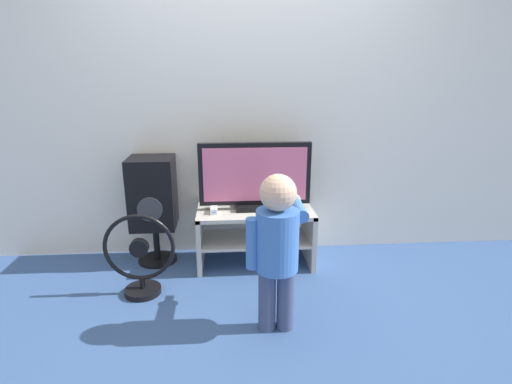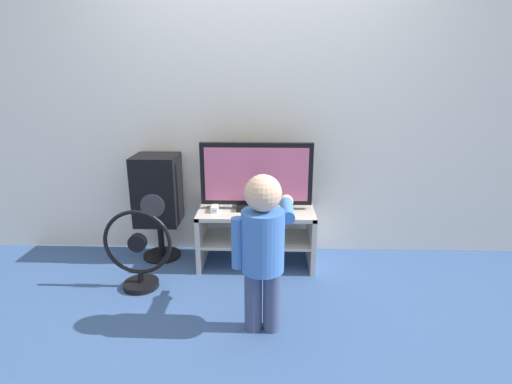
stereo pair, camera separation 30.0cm
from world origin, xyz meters
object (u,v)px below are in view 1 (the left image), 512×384
television (255,177)px  game_console (214,208)px  remote_primary (286,214)px  floor_fan (140,259)px  child (277,241)px  speaker_tower (153,195)px

television → game_console: (-0.32, -0.04, -0.24)m
remote_primary → floor_fan: size_ratio=0.22×
television → child: (0.06, -0.89, -0.15)m
game_console → remote_primary: bearing=-13.2°
television → remote_primary: television is taller
remote_primary → floor_fan: (-1.05, -0.27, -0.21)m
game_console → speaker_tower: (-0.48, 0.11, 0.08)m
remote_primary → child: size_ratio=0.13×
floor_fan → television: bearing=27.9°
child → floor_fan: size_ratio=1.63×
game_console → floor_fan: bearing=-141.6°
remote_primary → child: bearing=-102.5°
remote_primary → game_console: bearing=166.8°
floor_fan → child: bearing=-27.1°
game_console → remote_primary: size_ratio=1.45×
game_console → remote_primary: 0.56m
television → remote_primary: (0.23, -0.16, -0.25)m
child → speaker_tower: bearing=132.0°
child → speaker_tower: child is taller
remote_primary → floor_fan: floor_fan is taller
game_console → remote_primary: game_console is taller
remote_primary → child: (-0.16, -0.73, 0.10)m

